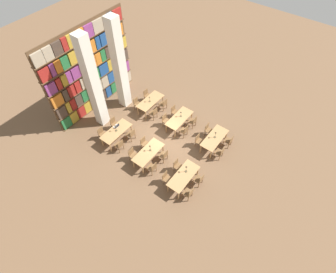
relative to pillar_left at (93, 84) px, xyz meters
The scene contains 41 objects.
ground_plane 5.22m from the pillar_left, 75.92° to the right, with size 40.00×40.00×0.00m, color brown.
bookshelf_bank 1.79m from the pillar_left, 53.71° to the left, with size 6.25×0.35×5.50m.
pillar_left is the anchor object (origin of this frame).
pillar_center 2.08m from the pillar_left, ahead, with size 0.61×0.61×6.00m.
reading_table_0 7.02m from the pillar_left, 95.01° to the right, with size 1.93×0.82×0.74m.
chair_0 7.79m from the pillar_left, 98.55° to the right, with size 0.42×0.40×0.89m.
chair_1 6.51m from the pillar_left, 100.53° to the right, with size 0.42×0.40×0.89m.
chair_2 7.71m from the pillar_left, 91.08° to the right, with size 0.42×0.40×0.89m.
chair_3 6.42m from the pillar_left, 91.33° to the right, with size 0.42×0.40×0.89m.
desk_lamp_0 6.84m from the pillar_left, 92.61° to the right, with size 0.14×0.14×0.49m.
reading_table_1 7.44m from the pillar_left, 68.99° to the right, with size 1.93×0.82×0.74m.
chair_4 7.96m from the pillar_left, 74.63° to the right, with size 0.42×0.40×0.89m.
chair_5 6.71m from the pillar_left, 71.24° to the right, with size 0.42×0.40×0.89m.
chair_6 8.28m from the pillar_left, 67.41° to the right, with size 0.42×0.40×0.89m.
chair_7 7.09m from the pillar_left, 62.79° to the right, with size 0.42×0.40×0.89m.
desk_lamp_1 7.32m from the pillar_left, 68.78° to the right, with size 0.14×0.14×0.46m.
reading_table_2 4.85m from the pillar_left, 97.08° to the right, with size 1.93×0.82×0.74m.
chair_8 5.61m from the pillar_left, 101.96° to the right, with size 0.42×0.40×0.89m.
chair_9 4.45m from the pillar_left, 106.47° to the right, with size 0.42×0.40×0.89m.
chair_10 5.51m from the pillar_left, 90.43° to the right, with size 0.42×0.40×0.89m.
chair_11 4.32m from the pillar_left, 90.60° to the right, with size 0.42×0.40×0.89m.
desk_lamp_2 4.67m from the pillar_left, 94.98° to the right, with size 0.14×0.14×0.44m.
reading_table_3 5.37m from the pillar_left, 57.95° to the right, with size 1.93×0.82×0.74m.
chair_12 5.81m from the pillar_left, 66.25° to the right, with size 0.42×0.40×0.89m.
chair_13 4.73m from the pillar_left, 58.19° to the right, with size 0.42×0.40×0.89m.
chair_14 6.21m from the pillar_left, 57.60° to the right, with size 0.42×0.40×0.89m.
chair_15 5.21m from the pillar_left, 48.19° to the right, with size 0.42×0.40×0.89m.
desk_lamp_3 5.30m from the pillar_left, 56.33° to the right, with size 0.14×0.14×0.40m.
reading_table_4 2.97m from the pillar_left, 105.80° to the right, with size 1.93×0.82×0.74m.
chair_16 3.66m from the pillar_left, 112.19° to the right, with size 0.42×0.40×0.89m.
chair_17 2.91m from the pillar_left, 133.25° to the right, with size 0.42×0.40×0.89m.
chair_18 3.52m from the pillar_left, 89.88° to the right, with size 0.42×0.40×0.89m.
chair_19 2.73m from the pillar_left, 89.73° to the right, with size 0.42×0.40×0.89m.
desk_lamp_4 2.65m from the pillar_left, 105.14° to the right, with size 0.14×0.14×0.49m.
laptop 2.71m from the pillar_left, 98.71° to the right, with size 0.32×0.22×0.21m.
reading_table_5 3.95m from the pillar_left, 32.91° to the right, with size 1.93×0.82×0.74m.
chair_20 4.10m from the pillar_left, 48.34° to the right, with size 0.42×0.40×0.89m.
chair_21 3.47m from the pillar_left, 25.55° to the right, with size 0.42×0.40×0.89m.
chair_22 4.71m from the pillar_left, 37.47° to the right, with size 0.42×0.40×0.89m.
chair_23 4.17m from the pillar_left, 18.06° to the right, with size 0.42×0.40×0.89m.
desk_lamp_5 3.69m from the pillar_left, 34.03° to the right, with size 0.14×0.14×0.43m.
Camera 1 is at (-7.53, -5.92, 12.38)m, focal length 28.00 mm.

